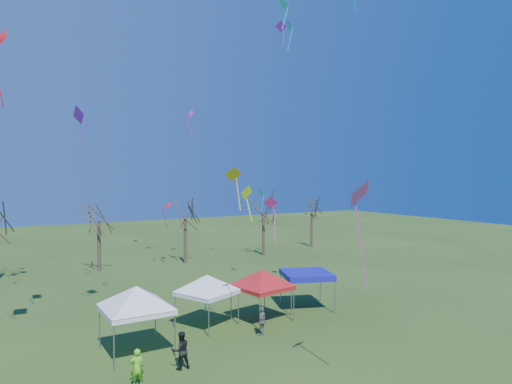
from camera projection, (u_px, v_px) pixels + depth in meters
ground at (253, 354)px, 22.64m from camera, size 140.00×140.00×0.00m
tree_2 at (99, 204)px, 42.17m from camera, size 3.71×3.71×8.18m
tree_3 at (185, 203)px, 46.17m from camera, size 3.59×3.59×7.91m
tree_4 at (264, 201)px, 50.88m from camera, size 3.58×3.58×7.89m
tree_5 at (312, 201)px, 56.93m from camera, size 3.39×3.39×7.46m
tent_white_west at (136, 291)px, 22.60m from camera, size 4.44×4.44×3.91m
tent_white_mid at (207, 278)px, 26.75m from camera, size 3.71×3.71×3.52m
tent_red at (262, 273)px, 27.82m from camera, size 4.06×4.06×3.63m
tent_blue at (307, 275)px, 30.49m from camera, size 3.96×3.96×2.43m
person_green at (137, 367)px, 19.19m from camera, size 0.61×0.43×1.58m
person_grey at (262, 321)px, 25.32m from camera, size 0.96×0.90×1.59m
person_dark at (181, 350)px, 20.87m from camera, size 0.85×0.67×1.73m
kite_27 at (233, 175)px, 23.93m from camera, size 1.04×0.74×2.35m
kite_19 at (190, 114)px, 39.84m from camera, size 0.59×0.88×2.24m
kite_6 at (281, 27)px, 48.62m from camera, size 1.29×1.20×2.82m
kite_18 at (290, 26)px, 29.85m from camera, size 0.66×0.91×2.13m
kite_11 at (79, 115)px, 33.32m from camera, size 1.07×1.56×3.26m
kite_22 at (168, 206)px, 44.88m from camera, size 0.99×1.05×2.73m
kite_1 at (246, 193)px, 22.74m from camera, size 0.91×0.64×1.88m
kite_5 at (359, 194)px, 18.05m from camera, size 1.64×1.36×4.53m
kite_25 at (284, 5)px, 24.36m from camera, size 0.76×0.92×1.73m
kite_12 at (261, 193)px, 50.23m from camera, size 0.71×1.10×3.29m
kite_17 at (271, 203)px, 29.78m from camera, size 1.18×1.01×3.10m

